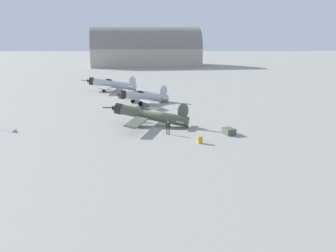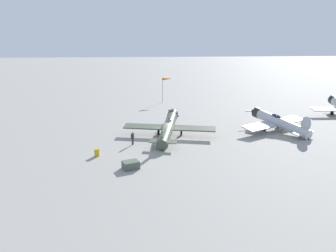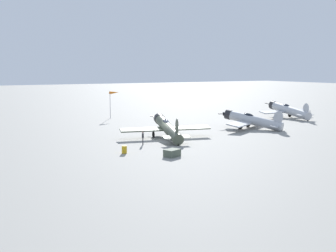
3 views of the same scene
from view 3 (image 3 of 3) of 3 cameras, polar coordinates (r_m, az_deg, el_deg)
name	(u,v)px [view 3 (image 3 of 3)]	position (r m, az deg, el deg)	size (l,w,h in m)	color
ground_plane	(168,139)	(54.47, 0.00, -1.87)	(400.00, 400.00, 0.00)	gray
airplane_foreground	(167,128)	(54.72, -0.14, -0.22)	(12.13, 12.68, 3.44)	#4C5442
airplane_mid_apron	(251,120)	(65.23, 11.71, 0.82)	(9.44, 11.33, 3.30)	#B7BABF
airplane_far_line	(288,110)	(81.19, 16.67, 2.20)	(12.11, 11.47, 3.31)	#B7BABF
ground_crew_mechanic	(143,137)	(50.39, -3.59, -1.52)	(0.61, 0.41, 1.70)	#2D2D33
equipment_crate	(172,153)	(43.67, 0.58, -3.84)	(1.72, 1.95, 0.81)	#4C5647
fuel_drum	(124,150)	(45.58, -6.23, -3.35)	(0.62, 0.62, 0.86)	gold
windsock_mast	(114,93)	(78.40, -7.67, 4.62)	(1.19, 2.23, 5.20)	gray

